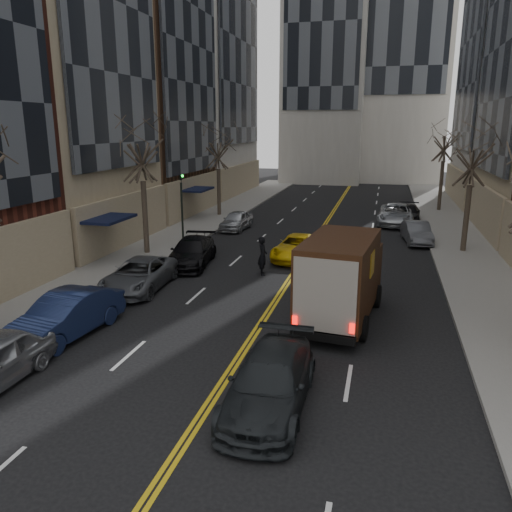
{
  "coord_description": "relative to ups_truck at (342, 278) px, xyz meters",
  "views": [
    {
      "loc": [
        4.16,
        -5.25,
        7.17
      ],
      "look_at": [
        -0.58,
        13.14,
        2.2
      ],
      "focal_mm": 35.0,
      "sensor_mm": 36.0,
      "label": 1
    }
  ],
  "objects": [
    {
      "name": "parked_lf_e",
      "position": [
        -8.7,
        15.37,
        -1.0
      ],
      "size": [
        1.77,
        3.98,
        1.33
      ],
      "primitive_type": "imported",
      "rotation": [
        0.0,
        0.0,
        -0.05
      ],
      "color": "#B3B7BB",
      "rests_on": "ground"
    },
    {
      "name": "tree_lf_mid",
      "position": [
        -11.62,
        7.25,
        4.93
      ],
      "size": [
        3.2,
        3.2,
        8.91
      ],
      "color": "#382D23",
      "rests_on": "sidewalk_left"
    },
    {
      "name": "streetwall_left",
      "position": [
        -19.12,
        18.15,
        13.89
      ],
      "size": [
        14.0,
        49.5,
        36.0
      ],
      "color": "#562319",
      "rests_on": "ground"
    },
    {
      "name": "traffic_signal",
      "position": [
        -10.21,
        9.25,
        1.15
      ],
      "size": [
        0.29,
        0.26,
        4.7
      ],
      "color": "black",
      "rests_on": "sidewalk_left"
    },
    {
      "name": "parked_rt_c",
      "position": [
        3.19,
        21.78,
        -1.03
      ],
      "size": [
        2.12,
        4.51,
        1.27
      ],
      "primitive_type": "imported",
      "rotation": [
        0.0,
        0.0,
        -0.08
      ],
      "color": "black",
      "rests_on": "ground"
    },
    {
      "name": "sidewalk_right",
      "position": [
        6.18,
        14.25,
        -1.59
      ],
      "size": [
        4.0,
        66.0,
        0.15
      ],
      "primitive_type": "cube",
      "color": "slate",
      "rests_on": "ground"
    },
    {
      "name": "tree_rt_far",
      "position": [
        5.98,
        27.25,
        5.08
      ],
      "size": [
        3.2,
        3.2,
        9.11
      ],
      "color": "#382D23",
      "rests_on": "sidewalk_right"
    },
    {
      "name": "taxi",
      "position": [
        -3.12,
        8.53,
        -1.01
      ],
      "size": [
        2.54,
        4.86,
        1.31
      ],
      "primitive_type": "imported",
      "rotation": [
        0.0,
        0.0,
        -0.08
      ],
      "color": "#D6AC09",
      "rests_on": "ground"
    },
    {
      "name": "parked_rt_a",
      "position": [
        3.48,
        14.24,
        -1.0
      ],
      "size": [
        1.92,
        4.2,
        1.34
      ],
      "primitive_type": "imported",
      "rotation": [
        0.0,
        0.0,
        0.13
      ],
      "color": "#484A4F",
      "rests_on": "ground"
    },
    {
      "name": "ups_truck",
      "position": [
        0.0,
        0.0,
        0.0
      ],
      "size": [
        2.96,
        6.24,
        3.31
      ],
      "rotation": [
        0.0,
        0.0,
        -0.11
      ],
      "color": "black",
      "rests_on": "ground"
    },
    {
      "name": "observer_sedan",
      "position": [
        -1.23,
        -6.57,
        -0.96
      ],
      "size": [
        2.05,
        4.91,
        1.42
      ],
      "rotation": [
        0.0,
        0.0,
        0.01
      ],
      "color": "black",
      "rests_on": "ground"
    },
    {
      "name": "pedestrian",
      "position": [
        -4.28,
        5.1,
        -0.7
      ],
      "size": [
        0.68,
        0.82,
        1.92
      ],
      "primitive_type": "imported",
      "rotation": [
        0.0,
        0.0,
        1.94
      ],
      "color": "black",
      "rests_on": "ground"
    },
    {
      "name": "parked_lf_b",
      "position": [
        -9.12,
        -3.92,
        -0.89
      ],
      "size": [
        2.13,
        4.84,
        1.54
      ],
      "primitive_type": "imported",
      "rotation": [
        0.0,
        0.0,
        -0.11
      ],
      "color": "#131D3E",
      "rests_on": "ground"
    },
    {
      "name": "tree_rt_mid",
      "position": [
        5.98,
        12.25,
        4.5
      ],
      "size": [
        3.2,
        3.2,
        8.32
      ],
      "color": "#382D23",
      "rests_on": "sidewalk_right"
    },
    {
      "name": "sidewalk_left",
      "position": [
        -11.82,
        14.25,
        -1.59
      ],
      "size": [
        4.0,
        66.0,
        0.15
      ],
      "primitive_type": "cube",
      "color": "slate",
      "rests_on": "ground"
    },
    {
      "name": "parked_rt_b",
      "position": [
        2.28,
        20.21,
        -0.91
      ],
      "size": [
        2.77,
        5.58,
        1.52
      ],
      "primitive_type": "imported",
      "rotation": [
        0.0,
        0.0,
        -0.05
      ],
      "color": "#AAADB2",
      "rests_on": "ground"
    },
    {
      "name": "parked_lf_d",
      "position": [
        -8.33,
        5.87,
        -0.96
      ],
      "size": [
        2.61,
        5.1,
        1.41
      ],
      "primitive_type": "imported",
      "rotation": [
        0.0,
        0.0,
        0.13
      ],
      "color": "black",
      "rests_on": "ground"
    },
    {
      "name": "parked_lf_c",
      "position": [
        -9.12,
        1.47,
        -0.99
      ],
      "size": [
        2.61,
        5.05,
        1.36
      ],
      "primitive_type": "imported",
      "rotation": [
        0.0,
        0.0,
        0.07
      ],
      "color": "#4F5257",
      "rests_on": "ground"
    },
    {
      "name": "tree_lf_far",
      "position": [
        -11.62,
        20.25,
        4.36
      ],
      "size": [
        3.2,
        3.2,
        8.12
      ],
      "color": "#382D23",
      "rests_on": "sidewalk_left"
    }
  ]
}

